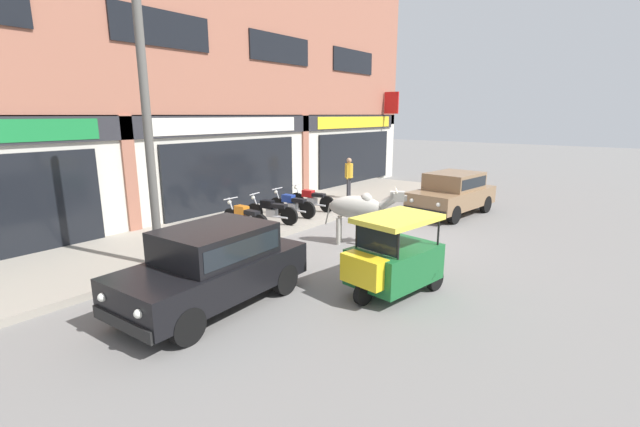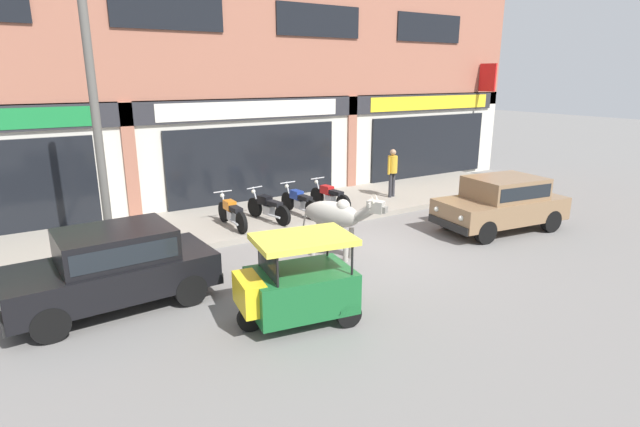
% 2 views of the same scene
% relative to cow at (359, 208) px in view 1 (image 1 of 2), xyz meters
% --- Properties ---
extents(ground_plane, '(90.00, 90.00, 0.00)m').
position_rel_cow_xyz_m(ground_plane, '(0.60, -0.16, -1.01)').
color(ground_plane, slate).
extents(sidewalk, '(19.00, 3.54, 0.15)m').
position_rel_cow_xyz_m(sidewalk, '(0.60, 3.81, -0.93)').
color(sidewalk, gray).
rests_on(sidewalk, ground).
extents(shop_building, '(23.00, 1.40, 9.66)m').
position_rel_cow_xyz_m(shop_building, '(0.60, 5.84, 3.61)').
color(shop_building, '#9E604C').
rests_on(shop_building, ground).
extents(cow, '(1.25, 1.95, 1.61)m').
position_rel_cow_xyz_m(cow, '(0.00, 0.00, 0.00)').
color(cow, '#9E998E').
rests_on(cow, ground).
extents(car_0, '(3.74, 2.01, 1.46)m').
position_rel_cow_xyz_m(car_0, '(4.98, -0.64, -0.19)').
color(car_0, black).
rests_on(car_0, ground).
extents(car_1, '(3.68, 1.78, 1.46)m').
position_rel_cow_xyz_m(car_1, '(-4.80, -0.00, -0.19)').
color(car_1, black).
rests_on(car_1, ground).
extents(auto_rickshaw, '(2.08, 1.41, 1.52)m').
position_rel_cow_xyz_m(auto_rickshaw, '(-2.32, -2.26, -0.35)').
color(auto_rickshaw, black).
rests_on(auto_rickshaw, ground).
extents(motorcycle_0, '(0.52, 1.81, 0.88)m').
position_rel_cow_xyz_m(motorcycle_0, '(-1.29, 3.04, -0.47)').
color(motorcycle_0, black).
rests_on(motorcycle_0, sidewalk).
extents(motorcycle_1, '(0.62, 1.79, 0.88)m').
position_rel_cow_xyz_m(motorcycle_1, '(-0.22, 3.04, -0.47)').
color(motorcycle_1, black).
rests_on(motorcycle_1, sidewalk).
extents(motorcycle_2, '(0.52, 1.81, 0.88)m').
position_rel_cow_xyz_m(motorcycle_2, '(0.84, 3.14, -0.47)').
color(motorcycle_2, black).
rests_on(motorcycle_2, sidewalk).
extents(motorcycle_3, '(0.52, 1.81, 0.88)m').
position_rel_cow_xyz_m(motorcycle_3, '(1.95, 3.21, -0.47)').
color(motorcycle_3, black).
rests_on(motorcycle_3, sidewalk).
extents(pedestrian, '(0.48, 0.32, 1.60)m').
position_rel_cow_xyz_m(pedestrian, '(4.57, 3.44, 0.13)').
color(pedestrian, '#2D2D33').
rests_on(pedestrian, sidewalk).
extents(utility_pole, '(0.18, 0.18, 5.80)m').
position_rel_cow_xyz_m(utility_pole, '(-4.47, 2.34, 2.05)').
color(utility_pole, '#595651').
rests_on(utility_pole, sidewalk).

